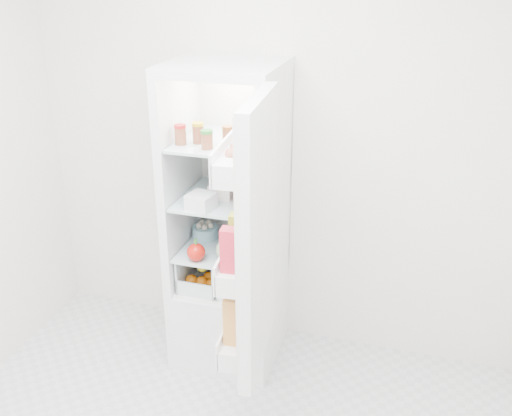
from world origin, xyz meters
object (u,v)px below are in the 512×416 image
(refrigerator, at_px, (231,253))
(mushroom_bowl, at_px, (205,232))
(red_cabbage, at_px, (247,236))
(fridge_door, at_px, (252,244))

(refrigerator, distance_m, mushroom_bowl, 0.20)
(red_cabbage, relative_size, fridge_door, 0.13)
(refrigerator, xyz_separation_m, red_cabbage, (0.12, -0.07, 0.16))
(red_cabbage, xyz_separation_m, fridge_door, (0.21, -0.57, 0.26))
(fridge_door, bearing_deg, mushroom_bowl, 32.60)
(refrigerator, height_order, red_cabbage, refrigerator)
(mushroom_bowl, bearing_deg, fridge_door, -52.45)
(refrigerator, height_order, mushroom_bowl, refrigerator)
(red_cabbage, bearing_deg, refrigerator, 150.77)
(refrigerator, xyz_separation_m, mushroom_bowl, (-0.17, 0.00, 0.12))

